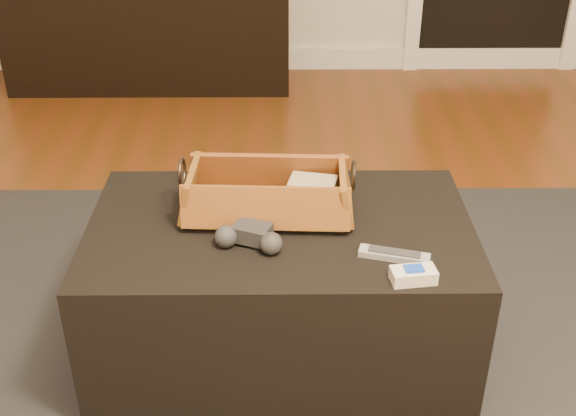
{
  "coord_description": "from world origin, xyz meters",
  "views": [
    {
      "loc": [
        0.12,
        -1.28,
        1.41
      ],
      "look_at": [
        0.13,
        0.29,
        0.49
      ],
      "focal_mm": 45.0,
      "sensor_mm": 36.0,
      "label": 1
    }
  ],
  "objects_px": {
    "ottoman": "(281,289)",
    "silver_remote": "(394,255)",
    "game_controller": "(250,237)",
    "wicker_basket": "(268,195)",
    "tv_remote": "(259,207)",
    "media_cabinet": "(150,31)",
    "cream_gadget": "(413,275)"
  },
  "relations": [
    {
      "from": "game_controller",
      "to": "silver_remote",
      "type": "relative_size",
      "value": 1.04
    },
    {
      "from": "wicker_basket",
      "to": "media_cabinet",
      "type": "bearing_deg",
      "value": 107.23
    },
    {
      "from": "tv_remote",
      "to": "media_cabinet",
      "type": "bearing_deg",
      "value": 103.12
    },
    {
      "from": "silver_remote",
      "to": "tv_remote",
      "type": "bearing_deg",
      "value": 148.65
    },
    {
      "from": "ottoman",
      "to": "tv_remote",
      "type": "distance_m",
      "value": 0.25
    },
    {
      "from": "tv_remote",
      "to": "cream_gadget",
      "type": "xyz_separation_m",
      "value": [
        0.36,
        -0.29,
        -0.01
      ]
    },
    {
      "from": "game_controller",
      "to": "silver_remote",
      "type": "distance_m",
      "value": 0.35
    },
    {
      "from": "tv_remote",
      "to": "game_controller",
      "type": "bearing_deg",
      "value": -100.39
    },
    {
      "from": "ottoman",
      "to": "tv_remote",
      "type": "relative_size",
      "value": 4.25
    },
    {
      "from": "wicker_basket",
      "to": "game_controller",
      "type": "bearing_deg",
      "value": -104.09
    },
    {
      "from": "media_cabinet",
      "to": "tv_remote",
      "type": "distance_m",
      "value": 2.25
    },
    {
      "from": "media_cabinet",
      "to": "game_controller",
      "type": "xyz_separation_m",
      "value": [
        0.62,
        -2.3,
        0.17
      ]
    },
    {
      "from": "wicker_basket",
      "to": "silver_remote",
      "type": "xyz_separation_m",
      "value": [
        0.31,
        -0.22,
        -0.04
      ]
    },
    {
      "from": "ottoman",
      "to": "game_controller",
      "type": "distance_m",
      "value": 0.27
    },
    {
      "from": "ottoman",
      "to": "game_controller",
      "type": "relative_size",
      "value": 5.52
    },
    {
      "from": "media_cabinet",
      "to": "cream_gadget",
      "type": "height_order",
      "value": "media_cabinet"
    },
    {
      "from": "media_cabinet",
      "to": "silver_remote",
      "type": "relative_size",
      "value": 8.47
    },
    {
      "from": "media_cabinet",
      "to": "ottoman",
      "type": "distance_m",
      "value": 2.3
    },
    {
      "from": "wicker_basket",
      "to": "cream_gadget",
      "type": "distance_m",
      "value": 0.46
    },
    {
      "from": "media_cabinet",
      "to": "tv_remote",
      "type": "height_order",
      "value": "media_cabinet"
    },
    {
      "from": "ottoman",
      "to": "wicker_basket",
      "type": "xyz_separation_m",
      "value": [
        -0.03,
        0.06,
        0.26
      ]
    },
    {
      "from": "cream_gadget",
      "to": "ottoman",
      "type": "bearing_deg",
      "value": 140.41
    },
    {
      "from": "game_controller",
      "to": "ottoman",
      "type": "bearing_deg",
      "value": 55.04
    },
    {
      "from": "media_cabinet",
      "to": "tv_remote",
      "type": "relative_size",
      "value": 6.27
    },
    {
      "from": "tv_remote",
      "to": "silver_remote",
      "type": "height_order",
      "value": "tv_remote"
    },
    {
      "from": "wicker_basket",
      "to": "cream_gadget",
      "type": "bearing_deg",
      "value": -42.65
    },
    {
      "from": "tv_remote",
      "to": "game_controller",
      "type": "xyz_separation_m",
      "value": [
        -0.02,
        -0.15,
        0.0
      ]
    },
    {
      "from": "ottoman",
      "to": "cream_gadget",
      "type": "height_order",
      "value": "cream_gadget"
    },
    {
      "from": "ottoman",
      "to": "silver_remote",
      "type": "xyz_separation_m",
      "value": [
        0.27,
        -0.16,
        0.22
      ]
    },
    {
      "from": "media_cabinet",
      "to": "game_controller",
      "type": "distance_m",
      "value": 2.39
    },
    {
      "from": "game_controller",
      "to": "silver_remote",
      "type": "height_order",
      "value": "game_controller"
    },
    {
      "from": "game_controller",
      "to": "media_cabinet",
      "type": "bearing_deg",
      "value": 105.11
    }
  ]
}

